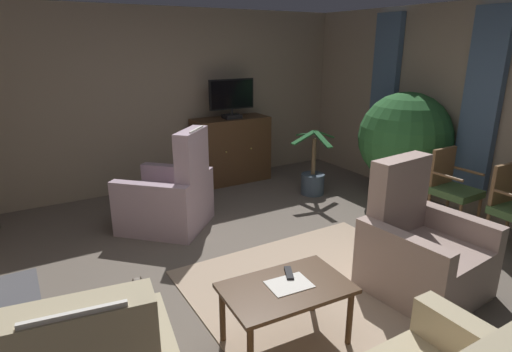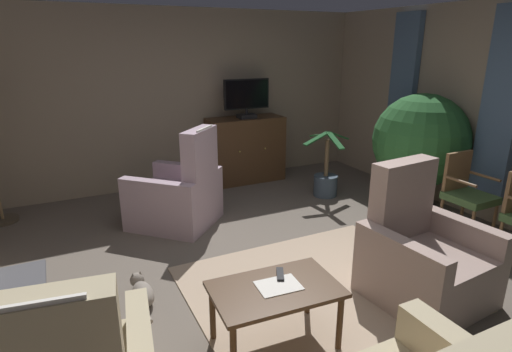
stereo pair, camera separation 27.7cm
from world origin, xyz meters
TOP-DOWN VIEW (x-y plane):
  - ground_plane at (0.00, 0.00)m, footprint 6.38×6.76m
  - wall_back at (0.00, 3.13)m, footprint 6.38×0.10m
  - wall_right_with_window at (2.94, 0.00)m, footprint 0.10×6.76m
  - curtain_panel_near at (2.83, 0.07)m, footprint 0.10×0.44m
  - curtain_panel_far at (2.83, 1.57)m, footprint 0.10×0.44m
  - rug_central at (0.19, -0.30)m, footprint 2.24×1.85m
  - tv_cabinet at (0.89, 2.78)m, footprint 1.17×0.51m
  - television at (0.89, 2.73)m, footprint 0.72×0.20m
  - coffee_table at (-0.51, -0.75)m, footprint 0.92×0.60m
  - tv_remote at (-0.40, -0.63)m, footprint 0.12×0.17m
  - folded_newspaper at (-0.48, -0.75)m, footprint 0.32×0.24m
  - armchair_by_fireplace at (0.91, -0.76)m, footprint 0.95×0.93m
  - armchair_beside_cabinet at (-0.52, 1.61)m, footprint 1.23×1.23m
  - side_chair_beside_plant at (2.29, -0.06)m, footprint 0.44×0.47m
  - potted_plant_on_hearth_side at (2.49, 0.84)m, footprint 1.21×1.21m
  - potted_plant_tall_palm_by_window at (1.62, 1.65)m, footprint 0.77×0.76m
  - cat at (-1.26, 0.21)m, footprint 0.18×0.64m

SIDE VIEW (x-z plane):
  - ground_plane at x=0.00m, z-range -0.04..0.00m
  - rug_central at x=0.19m, z-range 0.00..0.01m
  - cat at x=-1.26m, z-range -0.01..0.18m
  - potted_plant_tall_palm_by_window at x=1.62m, z-range -0.25..0.68m
  - armchair_by_fireplace at x=0.91m, z-range -0.22..0.92m
  - armchair_beside_cabinet at x=-0.52m, z-range -0.24..0.96m
  - coffee_table at x=-0.51m, z-range 0.18..0.65m
  - folded_newspaper at x=-0.48m, z-range 0.47..0.48m
  - tv_cabinet at x=0.89m, z-range -0.02..0.98m
  - tv_remote at x=-0.40m, z-range 0.47..0.49m
  - side_chair_beside_plant at x=2.29m, z-range 0.04..0.97m
  - potted_plant_on_hearth_side at x=2.49m, z-range 0.13..1.61m
  - wall_back at x=0.00m, z-range 0.00..2.57m
  - wall_right_with_window at x=2.94m, z-range 0.00..2.57m
  - television at x=0.89m, z-range 1.02..1.60m
  - curtain_panel_near at x=2.83m, z-range 0.33..2.49m
  - curtain_panel_far at x=2.83m, z-range 0.33..2.49m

